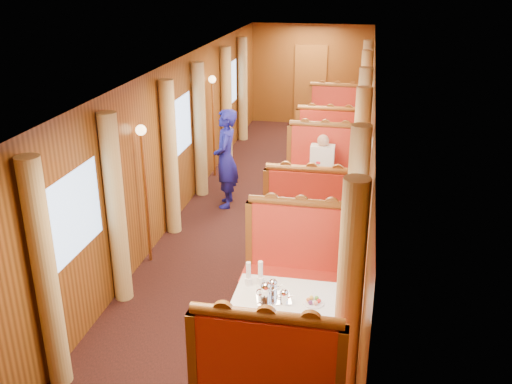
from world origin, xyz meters
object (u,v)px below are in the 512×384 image
(table_near, at_px, (285,327))
(steward, at_px, (226,159))
(teapot_left, at_px, (266,293))
(passenger, at_px, (322,162))
(rose_vase_far, at_px, (332,112))
(teapot_right, at_px, (284,298))
(table_mid, at_px, (317,199))
(teapot_back, at_px, (273,288))
(fruit_plate, at_px, (314,302))
(banquette_near_aft, at_px, (298,274))
(banquette_far_aft, at_px, (335,124))
(rose_vase_mid, at_px, (318,166))
(banquette_mid_aft, at_px, (322,175))
(banquette_far_fwd, at_px, (329,150))
(tea_tray, at_px, (273,298))
(banquette_mid_fwd, at_px, (310,223))
(table_far, at_px, (332,138))

(table_near, distance_m, steward, 4.19)
(teapot_left, height_order, passenger, passenger)
(rose_vase_far, bearing_deg, passenger, -89.21)
(teapot_right, bearing_deg, table_mid, 80.32)
(teapot_back, relative_size, rose_vase_far, 0.43)
(fruit_plate, distance_m, passenger, 4.36)
(banquette_near_aft, bearing_deg, passenger, 90.00)
(banquette_far_aft, bearing_deg, rose_vase_mid, -90.08)
(table_near, xyz_separation_m, steward, (-1.57, 3.85, 0.46))
(table_mid, bearing_deg, teapot_back, -92.26)
(steward, xyz_separation_m, passenger, (1.57, 0.42, -0.10))
(banquette_mid_aft, relative_size, passenger, 1.76)
(banquette_near_aft, relative_size, passenger, 1.76)
(table_near, xyz_separation_m, passenger, (-0.00, 4.27, 0.37))
(banquette_mid_aft, height_order, steward, steward)
(banquette_far_fwd, height_order, banquette_far_aft, same)
(teapot_back, xyz_separation_m, rose_vase_far, (0.10, 6.99, 0.11))
(rose_vase_far, bearing_deg, banquette_far_aft, 87.82)
(table_mid, xyz_separation_m, rose_vase_far, (-0.04, 3.52, 0.55))
(fruit_plate, relative_size, steward, 0.13)
(tea_tray, height_order, teapot_back, teapot_back)
(table_mid, relative_size, banquette_mid_fwd, 0.78)
(tea_tray, distance_m, teapot_left, 0.10)
(banquette_far_aft, height_order, fruit_plate, banquette_far_aft)
(rose_vase_mid, relative_size, rose_vase_far, 1.00)
(banquette_mid_aft, xyz_separation_m, banquette_far_fwd, (0.00, 1.47, 0.00))
(rose_vase_mid, bearing_deg, banquette_near_aft, -89.85)
(banquette_far_fwd, relative_size, teapot_back, 8.70)
(banquette_far_aft, bearing_deg, steward, -110.65)
(banquette_far_fwd, distance_m, rose_vase_mid, 2.51)
(banquette_mid_fwd, bearing_deg, rose_vase_far, 90.48)
(banquette_near_aft, bearing_deg, fruit_plate, -75.39)
(table_near, relative_size, tea_tray, 3.09)
(tea_tray, bearing_deg, teapot_right, -29.02)
(table_mid, xyz_separation_m, banquette_far_fwd, (0.00, 2.49, 0.05))
(banquette_mid_aft, height_order, tea_tray, banquette_mid_aft)
(table_mid, height_order, table_far, same)
(banquette_far_aft, relative_size, teapot_right, 9.10)
(banquette_far_fwd, distance_m, rose_vase_far, 1.15)
(table_near, bearing_deg, teapot_back, 170.93)
(tea_tray, distance_m, rose_vase_mid, 3.60)
(tea_tray, xyz_separation_m, teapot_right, (0.12, -0.06, 0.05))
(banquette_mid_fwd, height_order, table_far, banquette_mid_fwd)
(banquette_near_aft, distance_m, tea_tray, 1.14)
(table_near, bearing_deg, table_mid, 90.00)
(table_near, relative_size, banquette_near_aft, 0.78)
(rose_vase_far, bearing_deg, table_far, -23.85)
(table_mid, bearing_deg, passenger, 90.00)
(table_mid, relative_size, banquette_far_aft, 0.78)
(teapot_back, bearing_deg, banquette_far_aft, 77.14)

